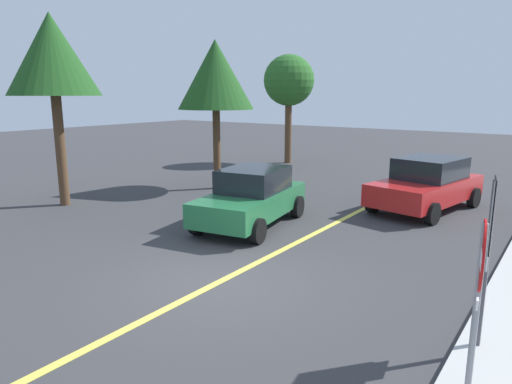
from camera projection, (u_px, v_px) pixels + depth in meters
ground_plane at (220, 282)px, 8.92m from camera, size 80.00×80.00×0.00m
lane_marking_centre at (298, 242)px, 11.30m from camera, size 28.00×0.16×0.01m
stop_sign at (478, 288)px, 4.80m from camera, size 0.75×0.16×2.34m
speed_limit_sign at (490, 234)px, 6.08m from camera, size 0.53×0.11×2.52m
car_green_mid_road at (252, 197)px, 12.66m from camera, size 4.26×2.49×1.58m
car_red_behind_van at (427, 184)px, 14.33m from camera, size 4.52×2.72×1.64m
tree_left_verge at (289, 81)px, 23.40m from camera, size 2.59×2.59×5.54m
tree_centre_verge at (52, 56)px, 14.13m from camera, size 2.82×2.82×6.02m
tree_right_verge at (216, 75)px, 16.85m from camera, size 2.82×2.82×5.52m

